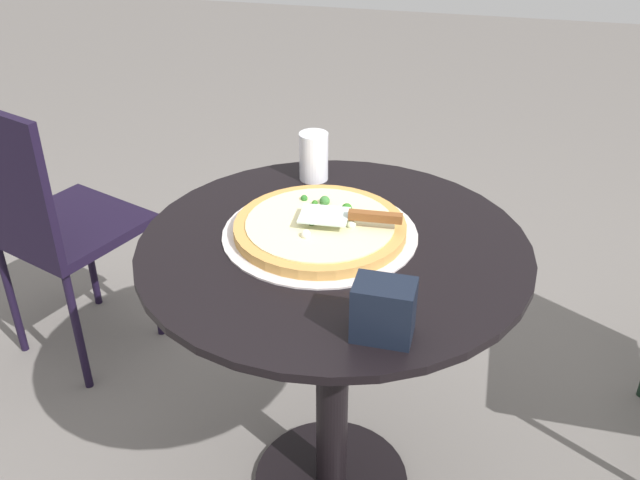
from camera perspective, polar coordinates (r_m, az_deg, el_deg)
patio_table at (r=1.57m, az=1.05°, el=-6.07°), size 0.81×0.81×0.72m
pizza_on_tray at (r=1.49m, az=0.01°, el=0.93°), size 0.41×0.41×0.05m
pizza_server at (r=1.46m, az=2.48°, el=1.93°), size 0.21×0.08×0.02m
drinking_cup at (r=1.71m, az=-0.50°, el=6.67°), size 0.07×0.07×0.12m
napkin_dispenser at (r=1.20m, az=5.08°, el=-5.59°), size 0.10×0.07×0.10m
patio_chair_far at (r=2.16m, az=-20.93°, el=1.73°), size 0.47×0.47×0.85m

